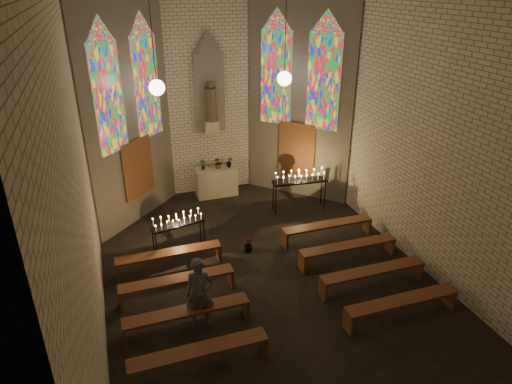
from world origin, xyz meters
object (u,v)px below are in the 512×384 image
altar (216,182)px  visitor (200,294)px  votive_stand_left (178,222)px  votive_stand_right (300,178)px  aisle_flower_pot (248,245)px

altar → visitor: 6.65m
votive_stand_left → votive_stand_right: votive_stand_right is taller
aisle_flower_pot → visitor: (-1.91, -2.52, 0.64)m
votive_stand_right → visitor: visitor is taller
aisle_flower_pot → visitor: visitor is taller
aisle_flower_pot → votive_stand_right: (2.35, 1.86, 0.91)m
votive_stand_left → votive_stand_right: 4.35m
aisle_flower_pot → votive_stand_right: size_ratio=0.23×
visitor → altar: bearing=85.2°
altar → visitor: size_ratio=0.83×
altar → votive_stand_right: bearing=-40.7°
votive_stand_left → visitor: (-0.09, -3.14, -0.09)m
altar → votive_stand_left: votive_stand_left is taller
votive_stand_left → visitor: 3.15m
votive_stand_right → visitor: 6.12m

